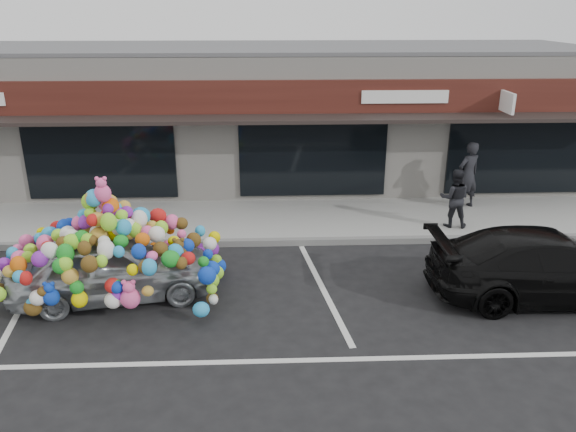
{
  "coord_description": "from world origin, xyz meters",
  "views": [
    {
      "loc": [
        1.67,
        -10.1,
        5.46
      ],
      "look_at": [
        2.13,
        1.4,
        1.16
      ],
      "focal_mm": 35.0,
      "sensor_mm": 36.0,
      "label": 1
    }
  ],
  "objects_px": {
    "toy_car": "(112,259)",
    "pedestrian_a": "(468,175)",
    "pedestrian_b": "(454,198)",
    "black_sedan": "(548,265)"
  },
  "relations": [
    {
      "from": "toy_car",
      "to": "pedestrian_a",
      "type": "distance_m",
      "value": 9.82
    },
    {
      "from": "black_sedan",
      "to": "pedestrian_a",
      "type": "distance_m",
      "value": 4.98
    },
    {
      "from": "black_sedan",
      "to": "pedestrian_b",
      "type": "height_order",
      "value": "pedestrian_b"
    },
    {
      "from": "pedestrian_a",
      "to": "toy_car",
      "type": "bearing_deg",
      "value": 3.59
    },
    {
      "from": "toy_car",
      "to": "pedestrian_a",
      "type": "relative_size",
      "value": 2.37
    },
    {
      "from": "pedestrian_a",
      "to": "black_sedan",
      "type": "bearing_deg",
      "value": 64.55
    },
    {
      "from": "black_sedan",
      "to": "pedestrian_b",
      "type": "relative_size",
      "value": 3.09
    },
    {
      "from": "black_sedan",
      "to": "pedestrian_a",
      "type": "relative_size",
      "value": 2.51
    },
    {
      "from": "toy_car",
      "to": "pedestrian_a",
      "type": "xyz_separation_m",
      "value": [
        8.64,
        4.65,
        0.26
      ]
    },
    {
      "from": "toy_car",
      "to": "pedestrian_b",
      "type": "relative_size",
      "value": 2.91
    }
  ]
}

